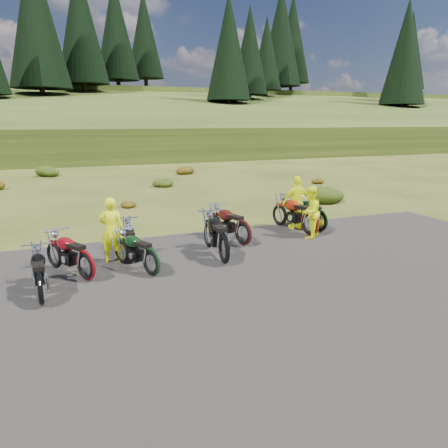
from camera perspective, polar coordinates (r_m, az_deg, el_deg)
name	(u,v)px	position (r m, az deg, el deg)	size (l,w,h in m)	color
ground	(212,276)	(10.51, -1.63, -6.79)	(300.00, 300.00, 0.00)	#373E14
gravel_pad	(247,308)	(8.80, 3.04, -10.94)	(20.00, 12.00, 0.04)	black
hill_slope	(73,150)	(59.45, -19.07, 9.15)	(300.00, 46.00, 3.00)	#2F3D14
hill_plateau	(58,135)	(119.35, -20.90, 10.76)	(300.00, 90.00, 9.17)	#2F3D14
conifer_22	(35,15)	(66.56, -23.42, 23.74)	(7.92, 7.92, 20.00)	black
conifer_23	(80,23)	(72.86, -18.28, 23.69)	(7.48, 7.48, 19.00)	black
conifer_24	(116,29)	(79.58, -13.99, 23.52)	(7.04, 7.04, 18.00)	black
conifer_25	(144,35)	(86.58, -10.38, 23.16)	(6.60, 6.60, 17.00)	black
conifer_26	(229,47)	(63.91, 0.63, 22.13)	(6.16, 6.16, 16.00)	black
conifer_27	(250,50)	(71.86, 3.38, 21.69)	(5.72, 5.72, 15.00)	black
conifer_28	(267,53)	(79.92, 5.57, 21.31)	(5.28, 5.28, 14.00)	black
conifer_29	(281,35)	(88.60, 7.43, 23.23)	(7.92, 7.92, 20.00)	black
conifer_30	(292,39)	(96.79, 8.90, 22.75)	(7.48, 7.48, 19.00)	black
conifer_31	(405,52)	(79.70, 22.62, 20.00)	(7.04, 7.04, 18.00)	black
conifer_32	(407,55)	(88.21, 22.74, 19.71)	(6.60, 6.60, 17.00)	black
conifer_33	(407,57)	(96.71, 22.84, 19.47)	(6.16, 6.16, 16.00)	black
conifer_34	(408,59)	(105.21, 22.92, 19.26)	(5.72, 5.72, 15.00)	black
conifer_35	(409,60)	(113.72, 22.99, 19.09)	(5.28, 5.28, 14.00)	black
conifer_36	(410,51)	(122.54, 23.16, 20.11)	(7.92, 7.92, 20.00)	black
shrub_3	(49,170)	(31.30, -21.94, 6.61)	(1.56, 1.56, 0.92)	#1F360D
shrub_4	(127,203)	(19.00, -12.60, 2.75)	(0.77, 0.77, 0.45)	#5D380B
shrub_5	(162,182)	(24.70, -8.08, 5.52)	(1.03, 1.03, 0.61)	#1F360D
shrub_6	(184,169)	(30.53, -5.25, 7.22)	(1.30, 1.30, 0.77)	#5D380B
shrub_7	(328,192)	(20.37, 13.40, 4.08)	(1.56, 1.56, 0.92)	#1F360D
shrub_8	(316,180)	(26.35, 11.87, 5.68)	(0.77, 0.77, 0.45)	#5D380B
motorcycle_0	(42,306)	(9.60, -22.65, -9.87)	(1.93, 0.64, 1.01)	black
motorcycle_1	(87,282)	(10.63, -17.46, -7.18)	(2.03, 0.68, 1.06)	maroon
motorcycle_2	(152,277)	(10.57, -9.42, -6.84)	(1.92, 0.64, 1.00)	black
motorcycle_3	(133,263)	(11.69, -11.85, -4.97)	(1.88, 0.63, 0.98)	#B8B9BD
motorcycle_4	(243,246)	(12.93, 2.49, -2.90)	(2.12, 0.71, 1.11)	#410F0A
motorcycle_5	(224,265)	(11.30, 0.01, -5.32)	(2.28, 0.76, 1.19)	black
motorcycle_6	(309,236)	(14.26, 11.10, -1.60)	(2.31, 0.77, 1.21)	maroon
motorcycle_7	(320,232)	(14.91, 12.42, -1.01)	(2.00, 0.67, 1.05)	black
person_middle	(112,231)	(11.57, -14.47, -0.90)	(0.62, 0.41, 1.71)	#D7E20B
person_right_a	(310,213)	(13.81, 11.17, 1.39)	(0.79, 0.62, 1.63)	#D7E20B
person_right_b	(297,203)	(14.93, 9.50, 2.67)	(1.05, 0.44, 1.80)	#D7E20B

